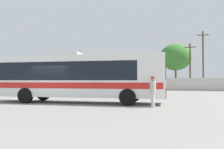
{
  "coord_description": "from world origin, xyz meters",
  "views": [
    {
      "loc": [
        9.36,
        -13.9,
        1.56
      ],
      "look_at": [
        2.62,
        4.58,
        2.04
      ],
      "focal_mm": 38.36,
      "sensor_mm": 36.0,
      "label": 1
    }
  ],
  "objects_px": {
    "attendant_by_bus_door": "(153,90)",
    "roadside_tree_left": "(55,69)",
    "utility_pole_near": "(190,66)",
    "roadside_tree_midleft": "(104,68)",
    "roadside_tree_midright": "(176,57)",
    "utility_pole_far": "(203,59)",
    "parked_car_second_silver": "(118,85)",
    "parked_car_leftmost_dark_blue": "(78,85)",
    "coach_bus_white_red": "(76,76)"
  },
  "relations": [
    {
      "from": "parked_car_second_silver",
      "to": "coach_bus_white_red",
      "type": "bearing_deg",
      "value": -79.88
    },
    {
      "from": "attendant_by_bus_door",
      "to": "roadside_tree_midright",
      "type": "xyz_separation_m",
      "value": [
        -1.33,
        29.31,
        4.6
      ]
    },
    {
      "from": "utility_pole_far",
      "to": "attendant_by_bus_door",
      "type": "bearing_deg",
      "value": -96.71
    },
    {
      "from": "roadside_tree_midleft",
      "to": "coach_bus_white_red",
      "type": "bearing_deg",
      "value": -71.85
    },
    {
      "from": "coach_bus_white_red",
      "to": "roadside_tree_midright",
      "type": "distance_m",
      "value": 28.77
    },
    {
      "from": "utility_pole_far",
      "to": "utility_pole_near",
      "type": "bearing_deg",
      "value": -155.64
    },
    {
      "from": "utility_pole_near",
      "to": "roadside_tree_midleft",
      "type": "xyz_separation_m",
      "value": [
        -15.99,
        3.32,
        0.15
      ]
    },
    {
      "from": "roadside_tree_midleft",
      "to": "roadside_tree_left",
      "type": "bearing_deg",
      "value": 177.38
    },
    {
      "from": "parked_car_second_silver",
      "to": "roadside_tree_midright",
      "type": "xyz_separation_m",
      "value": [
        7.78,
        8.52,
        4.82
      ]
    },
    {
      "from": "coach_bus_white_red",
      "to": "utility_pole_near",
      "type": "height_order",
      "value": "utility_pole_near"
    },
    {
      "from": "roadside_tree_left",
      "to": "roadside_tree_midright",
      "type": "distance_m",
      "value": 25.02
    },
    {
      "from": "parked_car_leftmost_dark_blue",
      "to": "roadside_tree_midright",
      "type": "relative_size",
      "value": 0.59
    },
    {
      "from": "attendant_by_bus_door",
      "to": "utility_pole_far",
      "type": "height_order",
      "value": "utility_pole_far"
    },
    {
      "from": "parked_car_leftmost_dark_blue",
      "to": "utility_pole_near",
      "type": "bearing_deg",
      "value": 15.24
    },
    {
      "from": "parked_car_second_silver",
      "to": "roadside_tree_midright",
      "type": "bearing_deg",
      "value": 47.6
    },
    {
      "from": "roadside_tree_midright",
      "to": "roadside_tree_midleft",
      "type": "bearing_deg",
      "value": -179.36
    },
    {
      "from": "parked_car_leftmost_dark_blue",
      "to": "parked_car_second_silver",
      "type": "distance_m",
      "value": 7.04
    },
    {
      "from": "attendant_by_bus_door",
      "to": "roadside_tree_left",
      "type": "relative_size",
      "value": 0.29
    },
    {
      "from": "attendant_by_bus_door",
      "to": "parked_car_second_silver",
      "type": "relative_size",
      "value": 0.4
    },
    {
      "from": "parked_car_leftmost_dark_blue",
      "to": "attendant_by_bus_door",
      "type": "bearing_deg",
      "value": -52.6
    },
    {
      "from": "parked_car_second_silver",
      "to": "utility_pole_far",
      "type": "xyz_separation_m",
      "value": [
        12.26,
        5.94,
        4.08
      ]
    },
    {
      "from": "attendant_by_bus_door",
      "to": "roadside_tree_left",
      "type": "bearing_deg",
      "value": 131.55
    },
    {
      "from": "attendant_by_bus_door",
      "to": "parked_car_second_silver",
      "type": "xyz_separation_m",
      "value": [
        -9.11,
        20.79,
        -0.22
      ]
    },
    {
      "from": "parked_car_second_silver",
      "to": "roadside_tree_midleft",
      "type": "distance_m",
      "value": 10.62
    },
    {
      "from": "parked_car_leftmost_dark_blue",
      "to": "roadside_tree_midright",
      "type": "height_order",
      "value": "roadside_tree_midright"
    },
    {
      "from": "coach_bus_white_red",
      "to": "parked_car_leftmost_dark_blue",
      "type": "height_order",
      "value": "coach_bus_white_red"
    },
    {
      "from": "attendant_by_bus_door",
      "to": "parked_car_second_silver",
      "type": "height_order",
      "value": "attendant_by_bus_door"
    },
    {
      "from": "roadside_tree_left",
      "to": "roadside_tree_midleft",
      "type": "bearing_deg",
      "value": -2.62
    },
    {
      "from": "utility_pole_near",
      "to": "roadside_tree_midright",
      "type": "relative_size",
      "value": 0.93
    },
    {
      "from": "parked_car_second_silver",
      "to": "utility_pole_near",
      "type": "height_order",
      "value": "utility_pole_near"
    },
    {
      "from": "attendant_by_bus_door",
      "to": "roadside_tree_midright",
      "type": "relative_size",
      "value": 0.22
    },
    {
      "from": "roadside_tree_left",
      "to": "roadside_tree_midright",
      "type": "xyz_separation_m",
      "value": [
        24.97,
        -0.38,
        1.57
      ]
    },
    {
      "from": "parked_car_leftmost_dark_blue",
      "to": "roadside_tree_midleft",
      "type": "bearing_deg",
      "value": 80.47
    },
    {
      "from": "utility_pole_far",
      "to": "roadside_tree_left",
      "type": "distance_m",
      "value": 29.61
    },
    {
      "from": "coach_bus_white_red",
      "to": "utility_pole_far",
      "type": "xyz_separation_m",
      "value": [
        8.74,
        25.62,
        3.01
      ]
    },
    {
      "from": "parked_car_second_silver",
      "to": "roadside_tree_midleft",
      "type": "height_order",
      "value": "roadside_tree_midleft"
    },
    {
      "from": "utility_pole_far",
      "to": "roadside_tree_midleft",
      "type": "relative_size",
      "value": 1.68
    },
    {
      "from": "parked_car_leftmost_dark_blue",
      "to": "roadside_tree_midleft",
      "type": "xyz_separation_m",
      "value": [
        1.35,
        8.04,
        3.26
      ]
    },
    {
      "from": "parked_car_second_silver",
      "to": "utility_pole_far",
      "type": "distance_m",
      "value": 14.22
    },
    {
      "from": "coach_bus_white_red",
      "to": "roadside_tree_midright",
      "type": "height_order",
      "value": "roadside_tree_midright"
    },
    {
      "from": "parked_car_leftmost_dark_blue",
      "to": "utility_pole_near",
      "type": "xyz_separation_m",
      "value": [
        17.34,
        4.72,
        3.11
      ]
    },
    {
      "from": "parked_car_leftmost_dark_blue",
      "to": "roadside_tree_midright",
      "type": "xyz_separation_m",
      "value": [
        14.81,
        8.19,
        4.84
      ]
    },
    {
      "from": "coach_bus_white_red",
      "to": "parked_car_leftmost_dark_blue",
      "type": "relative_size",
      "value": 2.63
    },
    {
      "from": "attendant_by_bus_door",
      "to": "utility_pole_far",
      "type": "relative_size",
      "value": 0.19
    },
    {
      "from": "roadside_tree_left",
      "to": "roadside_tree_midleft",
      "type": "xyz_separation_m",
      "value": [
        11.51,
        -0.53,
        -0.02
      ]
    },
    {
      "from": "utility_pole_near",
      "to": "utility_pole_far",
      "type": "bearing_deg",
      "value": 24.36
    },
    {
      "from": "parked_car_leftmost_dark_blue",
      "to": "utility_pole_near",
      "type": "distance_m",
      "value": 18.24
    },
    {
      "from": "attendant_by_bus_door",
      "to": "parked_car_leftmost_dark_blue",
      "type": "bearing_deg",
      "value": 127.4
    },
    {
      "from": "coach_bus_white_red",
      "to": "parked_car_leftmost_dark_blue",
      "type": "distance_m",
      "value": 22.65
    },
    {
      "from": "coach_bus_white_red",
      "to": "roadside_tree_left",
      "type": "distance_m",
      "value": 35.36
    }
  ]
}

